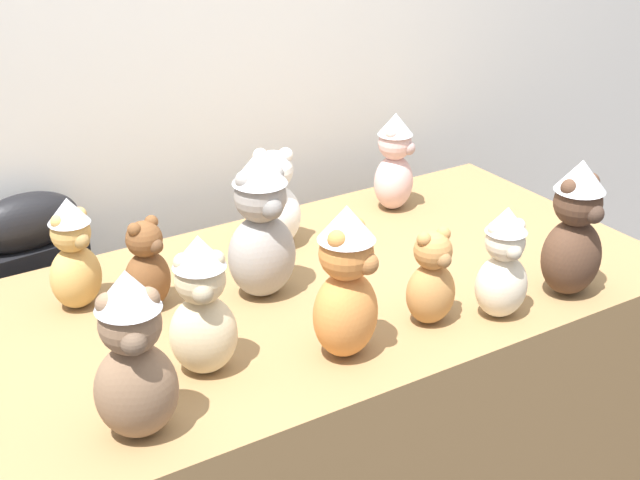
% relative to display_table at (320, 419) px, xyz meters
% --- Properties ---
extents(wall_back, '(7.00, 0.08, 2.60)m').
position_rel_display_table_xyz_m(wall_back, '(0.00, 0.69, 0.92)').
color(wall_back, silver).
rests_on(wall_back, ground_plane).
extents(display_table, '(1.68, 0.88, 0.77)m').
position_rel_display_table_xyz_m(display_table, '(0.00, 0.00, 0.00)').
color(display_table, olive).
rests_on(display_table, ground_plane).
extents(instrument_case, '(0.29, 0.14, 0.92)m').
position_rel_display_table_xyz_m(instrument_case, '(-0.52, 0.57, 0.08)').
color(instrument_case, black).
rests_on(instrument_case, ground_plane).
extents(teddy_bear_blush, '(0.16, 0.16, 0.28)m').
position_rel_display_table_xyz_m(teddy_bear_blush, '(0.42, 0.29, 0.52)').
color(teddy_bear_blush, beige).
rests_on(teddy_bear_blush, display_table).
extents(teddy_bear_sand, '(0.17, 0.16, 0.30)m').
position_rel_display_table_xyz_m(teddy_bear_sand, '(-0.39, -0.18, 0.53)').
color(teddy_bear_sand, '#CCB78E').
rests_on(teddy_bear_sand, display_table).
extents(teddy_bear_cream, '(0.14, 0.13, 0.26)m').
position_rel_display_table_xyz_m(teddy_bear_cream, '(0.26, -0.33, 0.51)').
color(teddy_bear_cream, beige).
rests_on(teddy_bear_cream, display_table).
extents(teddy_bear_cocoa, '(0.15, 0.14, 0.33)m').
position_rel_display_table_xyz_m(teddy_bear_cocoa, '(0.47, -0.34, 0.55)').
color(teddy_bear_cocoa, '#4C3323').
rests_on(teddy_bear_cocoa, display_table).
extents(teddy_bear_caramel, '(0.11, 0.10, 0.22)m').
position_rel_display_table_xyz_m(teddy_bear_caramel, '(0.12, -0.27, 0.49)').
color(teddy_bear_caramel, '#B27A42').
rests_on(teddy_bear_caramel, display_table).
extents(teddy_bear_chestnut, '(0.14, 0.13, 0.22)m').
position_rel_display_table_xyz_m(teddy_bear_chestnut, '(-0.38, 0.12, 0.49)').
color(teddy_bear_chestnut, brown).
rests_on(teddy_bear_chestnut, display_table).
extents(teddy_bear_ash, '(0.16, 0.14, 0.36)m').
position_rel_display_table_xyz_m(teddy_bear_ash, '(-0.13, 0.04, 0.56)').
color(teddy_bear_ash, gray).
rests_on(teddy_bear_ash, display_table).
extents(teddy_bear_mocha, '(0.18, 0.16, 0.33)m').
position_rel_display_table_xyz_m(teddy_bear_mocha, '(-0.58, -0.31, 0.55)').
color(teddy_bear_mocha, '#7F6047').
rests_on(teddy_bear_mocha, display_table).
extents(teddy_bear_snow, '(0.17, 0.17, 0.27)m').
position_rel_display_table_xyz_m(teddy_bear_snow, '(0.02, 0.25, 0.51)').
color(teddy_bear_snow, white).
rests_on(teddy_bear_snow, display_table).
extents(teddy_bear_ginger, '(0.19, 0.18, 0.33)m').
position_rel_display_table_xyz_m(teddy_bear_ginger, '(-0.11, -0.28, 0.55)').
color(teddy_bear_ginger, '#D17F3D').
rests_on(teddy_bear_ginger, display_table).
extents(teddy_bear_honey, '(0.14, 0.13, 0.27)m').
position_rel_display_table_xyz_m(teddy_bear_honey, '(-0.52, 0.21, 0.51)').
color(teddy_bear_honey, tan).
rests_on(teddy_bear_honey, display_table).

